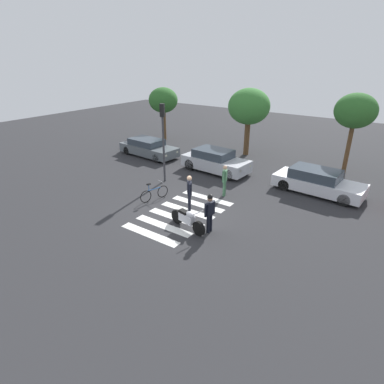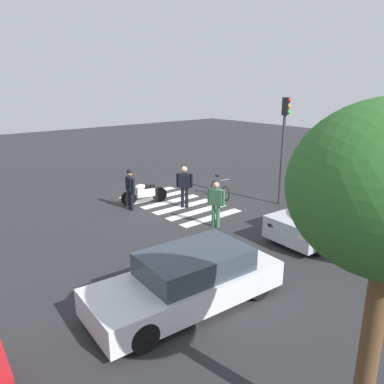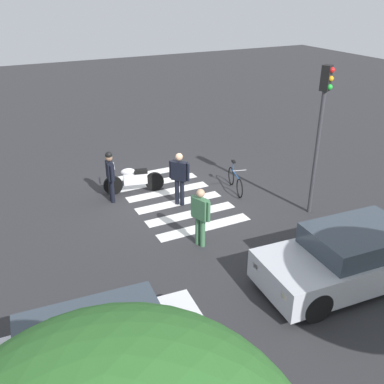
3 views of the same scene
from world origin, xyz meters
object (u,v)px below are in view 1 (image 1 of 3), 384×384
at_px(police_motorcycle, 187,219).
at_px(officer_by_motorcycle, 210,211).
at_px(pedestrian_bystander, 225,179).
at_px(officer_on_foot, 189,191).
at_px(car_grey_coupe, 148,148).
at_px(car_white_van, 317,182).
at_px(leaning_bicycle, 154,193).
at_px(car_silver_sedan, 215,161).
at_px(traffic_light_pole, 163,131).

height_order(police_motorcycle, officer_by_motorcycle, officer_by_motorcycle).
distance_m(police_motorcycle, pedestrian_bystander, 4.06).
relative_size(officer_on_foot, car_grey_coupe, 0.38).
height_order(police_motorcycle, pedestrian_bystander, pedestrian_bystander).
bearing_deg(officer_by_motorcycle, officer_on_foot, 147.68).
distance_m(police_motorcycle, car_white_van, 8.02).
relative_size(leaning_bicycle, pedestrian_bystander, 0.97).
bearing_deg(car_white_van, pedestrian_bystander, -140.50).
distance_m(leaning_bicycle, officer_on_foot, 2.26).
bearing_deg(officer_on_foot, police_motorcycle, -57.13).
relative_size(car_grey_coupe, car_silver_sedan, 1.06).
height_order(officer_by_motorcycle, car_grey_coupe, officer_by_motorcycle).
bearing_deg(car_grey_coupe, pedestrian_bystander, -20.74).
bearing_deg(pedestrian_bystander, car_white_van, 39.50).
bearing_deg(car_silver_sedan, traffic_light_pole, -116.01).
relative_size(car_grey_coupe, traffic_light_pole, 1.04).
bearing_deg(pedestrian_bystander, leaning_bicycle, -136.35).
bearing_deg(car_white_van, police_motorcycle, -115.48).
distance_m(police_motorcycle, traffic_light_pole, 6.39).
relative_size(leaning_bicycle, car_white_van, 0.35).
bearing_deg(police_motorcycle, car_white_van, 64.52).
bearing_deg(officer_on_foot, pedestrian_bystander, 77.95).
height_order(leaning_bicycle, car_silver_sedan, car_silver_sedan).
height_order(car_grey_coupe, car_white_van, car_white_van).
xyz_separation_m(officer_by_motorcycle, pedestrian_bystander, (-1.37, 3.66, -0.03)).
bearing_deg(leaning_bicycle, car_white_van, 41.25).
relative_size(officer_by_motorcycle, car_grey_coupe, 0.37).
bearing_deg(officer_by_motorcycle, police_motorcycle, -158.74).
bearing_deg(traffic_light_pole, pedestrian_bystander, 2.54).
height_order(leaning_bicycle, officer_on_foot, officer_on_foot).
bearing_deg(car_silver_sedan, leaning_bicycle, -92.87).
relative_size(officer_by_motorcycle, car_silver_sedan, 0.39).
height_order(leaning_bicycle, traffic_light_pole, traffic_light_pole).
distance_m(officer_by_motorcycle, pedestrian_bystander, 3.90).
bearing_deg(traffic_light_pole, officer_on_foot, -33.57).
bearing_deg(police_motorcycle, pedestrian_bystander, 96.73).
distance_m(car_silver_sedan, traffic_light_pole, 4.24).
bearing_deg(car_silver_sedan, officer_on_foot, -71.04).
bearing_deg(pedestrian_bystander, police_motorcycle, -83.27).
xyz_separation_m(leaning_bicycle, car_white_van, (6.61, 5.80, 0.27)).
xyz_separation_m(officer_by_motorcycle, car_silver_sedan, (-3.77, 6.68, -0.31)).
relative_size(officer_on_foot, car_silver_sedan, 0.40).
height_order(officer_on_foot, traffic_light_pole, traffic_light_pole).
distance_m(pedestrian_bystander, traffic_light_pole, 4.46).
xyz_separation_m(leaning_bicycle, pedestrian_bystander, (2.69, 2.56, 0.60)).
distance_m(leaning_bicycle, car_silver_sedan, 5.60).
height_order(pedestrian_bystander, car_silver_sedan, pedestrian_bystander).
relative_size(leaning_bicycle, officer_by_motorcycle, 0.94).
height_order(pedestrian_bystander, traffic_light_pole, traffic_light_pole).
relative_size(leaning_bicycle, officer_on_foot, 0.93).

